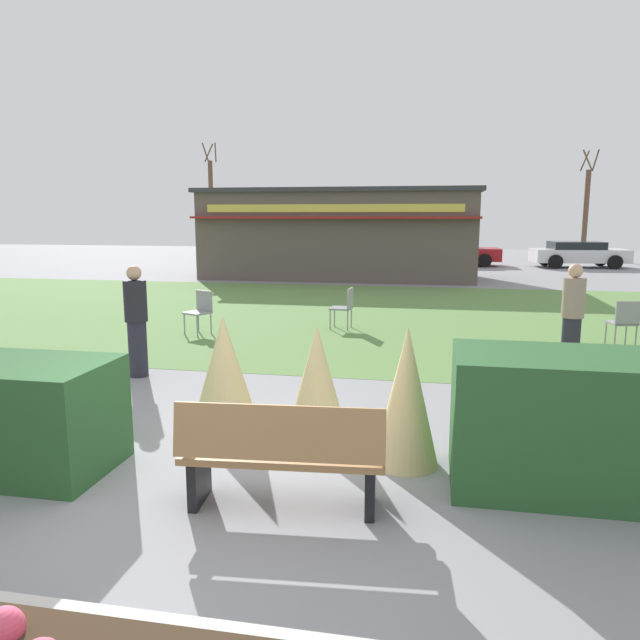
# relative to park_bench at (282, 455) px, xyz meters

# --- Properties ---
(ground_plane) EXTENTS (80.00, 80.00, 0.00)m
(ground_plane) POSITION_rel_park_bench_xyz_m (-0.65, 0.26, -0.48)
(ground_plane) COLOR gray
(lawn_patch) EXTENTS (36.00, 12.00, 0.01)m
(lawn_patch) POSITION_rel_park_bench_xyz_m (-0.65, 10.15, -0.48)
(lawn_patch) COLOR #5B8442
(lawn_patch) RESTS_ON ground_plane
(park_bench) EXTENTS (1.74, 0.65, 0.95)m
(park_bench) POSITION_rel_park_bench_xyz_m (0.00, 0.00, 0.00)
(park_bench) COLOR #9E7547
(park_bench) RESTS_ON ground_plane
(hedge_left) EXTENTS (1.81, 1.10, 1.06)m
(hedge_left) POSITION_rel_park_bench_xyz_m (-2.71, 0.34, 0.05)
(hedge_left) COLOR #28562B
(hedge_left) RESTS_ON ground_plane
(hedge_right) EXTENTS (2.07, 1.10, 1.23)m
(hedge_right) POSITION_rel_park_bench_xyz_m (2.43, 0.88, 0.13)
(hedge_right) COLOR #28562B
(hedge_right) RESTS_ON ground_plane
(ornamental_grass_behind_left) EXTENTS (0.65, 0.65, 1.39)m
(ornamental_grass_behind_left) POSITION_rel_park_bench_xyz_m (0.96, 1.15, 0.21)
(ornamental_grass_behind_left) COLOR #D1BC7F
(ornamental_grass_behind_left) RESTS_ON ground_plane
(ornamental_grass_behind_right) EXTENTS (0.62, 0.62, 1.18)m
(ornamental_grass_behind_right) POSITION_rel_park_bench_xyz_m (-1.19, 1.83, 0.11)
(ornamental_grass_behind_right) COLOR #D1BC7F
(ornamental_grass_behind_right) RESTS_ON ground_plane
(ornamental_grass_behind_center) EXTENTS (0.67, 0.67, 1.23)m
(ornamental_grass_behind_center) POSITION_rel_park_bench_xyz_m (-0.08, 1.91, 0.13)
(ornamental_grass_behind_center) COLOR #D1BC7F
(ornamental_grass_behind_center) RESTS_ON ground_plane
(ornamental_grass_behind_far) EXTENTS (0.79, 0.79, 1.31)m
(ornamental_grass_behind_far) POSITION_rel_park_bench_xyz_m (-1.15, 1.84, 0.17)
(ornamental_grass_behind_far) COLOR #D1BC7F
(ornamental_grass_behind_far) RESTS_ON ground_plane
(food_kiosk) EXTENTS (10.61, 4.27, 3.41)m
(food_kiosk) POSITION_rel_park_bench_xyz_m (-2.49, 18.79, 1.23)
(food_kiosk) COLOR #594C47
(food_kiosk) RESTS_ON ground_plane
(cafe_chair_west) EXTENTS (0.51, 0.51, 0.89)m
(cafe_chair_west) POSITION_rel_park_bench_xyz_m (4.65, 7.21, 0.05)
(cafe_chair_west) COLOR gray
(cafe_chair_west) RESTS_ON ground_plane
(cafe_chair_east) EXTENTS (0.59, 0.59, 0.89)m
(cafe_chair_east) POSITION_rel_park_bench_xyz_m (-3.53, 7.04, 0.05)
(cafe_chair_east) COLOR gray
(cafe_chair_east) RESTS_ON ground_plane
(cafe_chair_center) EXTENTS (0.47, 0.47, 0.89)m
(cafe_chair_center) POSITION_rel_park_bench_xyz_m (-0.68, 8.11, 0.05)
(cafe_chair_center) COLOR gray
(cafe_chair_center) RESTS_ON ground_plane
(person_strolling) EXTENTS (0.34, 0.34, 1.69)m
(person_strolling) POSITION_rel_park_bench_xyz_m (3.33, 5.31, 0.38)
(person_strolling) COLOR #23232D
(person_strolling) RESTS_ON ground_plane
(person_standing) EXTENTS (0.34, 0.34, 1.69)m
(person_standing) POSITION_rel_park_bench_xyz_m (-3.20, 3.71, 0.38)
(person_standing) COLOR #23232D
(person_standing) RESTS_ON ground_plane
(parked_car_west_slot) EXTENTS (4.32, 2.29, 1.20)m
(parked_car_west_slot) POSITION_rel_park_bench_xyz_m (-3.13, 25.53, 0.16)
(parked_car_west_slot) COLOR navy
(parked_car_west_slot) RESTS_ON ground_plane
(parked_car_center_slot) EXTENTS (4.27, 2.20, 1.20)m
(parked_car_center_slot) POSITION_rel_park_bench_xyz_m (2.10, 25.52, 0.16)
(parked_car_center_slot) COLOR maroon
(parked_car_center_slot) RESTS_ON ground_plane
(parked_car_east_slot) EXTENTS (4.35, 2.34, 1.20)m
(parked_car_east_slot) POSITION_rel_park_bench_xyz_m (7.77, 25.52, 0.16)
(parked_car_east_slot) COLOR silver
(parked_car_east_slot) RESTS_ON ground_plane
(tree_left_bg) EXTENTS (0.91, 0.96, 5.91)m
(tree_left_bg) POSITION_rel_park_bench_xyz_m (9.28, 31.33, 2.11)
(tree_left_bg) COLOR brown
(tree_left_bg) RESTS_ON ground_plane
(tree_right_bg) EXTENTS (0.91, 0.96, 6.80)m
(tree_right_bg) POSITION_rel_park_bench_xyz_m (-12.69, 31.91, 2.55)
(tree_right_bg) COLOR brown
(tree_right_bg) RESTS_ON ground_plane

